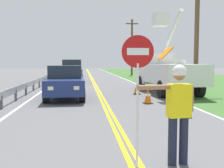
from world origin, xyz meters
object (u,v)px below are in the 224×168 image
(stop_sign_paddle, at_px, (138,72))
(flagger_worker, at_px, (178,108))
(traffic_cone_mid, at_px, (148,96))
(traffic_cone_lead, at_px, (184,108))
(traffic_cone_tail, at_px, (137,89))
(utility_pole_near, at_px, (197,27))
(utility_pole_mid, at_px, (132,46))
(utility_bucket_truck, at_px, (164,70))
(oncoming_suv_second, at_px, (72,71))
(oncoming_sedan_nearest, at_px, (65,83))

(stop_sign_paddle, bearing_deg, flagger_worker, 6.19)
(stop_sign_paddle, xyz_separation_m, traffic_cone_mid, (1.96, 7.18, -1.37))
(flagger_worker, bearing_deg, traffic_cone_lead, 67.03)
(flagger_worker, bearing_deg, traffic_cone_tail, 82.50)
(stop_sign_paddle, relative_size, traffic_cone_tail, 3.33)
(stop_sign_paddle, xyz_separation_m, utility_pole_near, (6.05, 11.43, 2.34))
(utility_pole_mid, height_order, traffic_cone_mid, utility_pole_mid)
(traffic_cone_lead, bearing_deg, flagger_worker, -112.97)
(traffic_cone_lead, relative_size, traffic_cone_mid, 1.00)
(utility_bucket_truck, xyz_separation_m, traffic_cone_mid, (-2.12, -4.36, -1.06))
(traffic_cone_tail, bearing_deg, oncoming_suv_second, 113.02)
(utility_bucket_truck, distance_m, utility_pole_mid, 22.05)
(utility_bucket_truck, xyz_separation_m, oncoming_sedan_nearest, (-5.95, -2.38, -0.56))
(oncoming_sedan_nearest, distance_m, oncoming_suv_second, 11.08)
(stop_sign_paddle, relative_size, utility_bucket_truck, 0.34)
(oncoming_suv_second, bearing_deg, oncoming_sedan_nearest, -89.63)
(utility_bucket_truck, height_order, traffic_cone_tail, utility_bucket_truck)
(traffic_cone_mid, height_order, traffic_cone_tail, same)
(oncoming_suv_second, height_order, traffic_cone_tail, oncoming_suv_second)
(oncoming_sedan_nearest, xyz_separation_m, utility_pole_near, (7.92, 2.27, 3.22))
(utility_bucket_truck, height_order, traffic_cone_lead, utility_bucket_truck)
(utility_bucket_truck, height_order, utility_pole_near, utility_pole_near)
(stop_sign_paddle, height_order, utility_bucket_truck, utility_bucket_truck)
(utility_pole_near, height_order, utility_pole_mid, utility_pole_mid)
(stop_sign_paddle, relative_size, utility_pole_near, 0.30)
(stop_sign_paddle, distance_m, utility_bucket_truck, 12.24)
(traffic_cone_mid, bearing_deg, utility_pole_near, 46.11)
(utility_pole_mid, distance_m, traffic_cone_mid, 26.74)
(utility_bucket_truck, bearing_deg, traffic_cone_lead, -102.23)
(traffic_cone_lead, bearing_deg, utility_pole_mid, 83.07)
(stop_sign_paddle, xyz_separation_m, utility_bucket_truck, (4.08, 11.54, -0.31))
(stop_sign_paddle, bearing_deg, traffic_cone_mid, 74.72)
(utility_pole_mid, xyz_separation_m, traffic_cone_tail, (-3.86, -22.73, -3.82))
(oncoming_sedan_nearest, relative_size, oncoming_suv_second, 0.90)
(flagger_worker, height_order, stop_sign_paddle, stop_sign_paddle)
(utility_bucket_truck, bearing_deg, stop_sign_paddle, -109.45)
(utility_pole_mid, bearing_deg, stop_sign_paddle, -100.23)
(utility_bucket_truck, relative_size, utility_pole_near, 0.89)
(utility_bucket_truck, relative_size, traffic_cone_mid, 9.85)
(flagger_worker, relative_size, utility_pole_near, 0.24)
(flagger_worker, height_order, oncoming_sedan_nearest, flagger_worker)
(utility_pole_near, distance_m, traffic_cone_lead, 8.99)
(utility_bucket_truck, xyz_separation_m, traffic_cone_tail, (-1.93, -0.94, -1.06))
(flagger_worker, bearing_deg, utility_bucket_truck, 73.88)
(utility_bucket_truck, relative_size, traffic_cone_lead, 9.85)
(utility_pole_near, bearing_deg, flagger_worker, -114.98)
(flagger_worker, height_order, traffic_cone_tail, flagger_worker)
(traffic_cone_mid, bearing_deg, stop_sign_paddle, -105.28)
(utility_pole_near, bearing_deg, utility_bucket_truck, 176.76)
(utility_pole_near, xyz_separation_m, utility_pole_mid, (-0.04, 21.90, 0.11))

